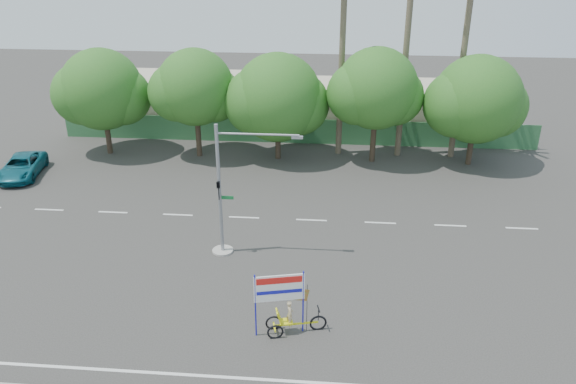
{
  "coord_description": "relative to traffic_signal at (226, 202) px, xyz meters",
  "views": [
    {
      "loc": [
        3.15,
        -21.28,
        15.08
      ],
      "look_at": [
        0.94,
        4.17,
        3.5
      ],
      "focal_mm": 35.0,
      "sensor_mm": 36.0,
      "label": 1
    }
  ],
  "objects": [
    {
      "name": "palm_short",
      "position": [
        5.7,
        15.52,
        5.94
      ],
      "size": [
        3.73,
        3.79,
        14.45
      ],
      "color": "#70604C",
      "rests_on": "ground"
    },
    {
      "name": "tree_center",
      "position": [
        1.14,
        14.02,
        1.55
      ],
      "size": [
        7.62,
        6.4,
        7.85
      ],
      "color": "#473828",
      "rests_on": "ground"
    },
    {
      "name": "trike_billboard",
      "position": [
        3.64,
        -6.34,
        -1.72
      ],
      "size": [
        2.98,
        1.08,
        2.99
      ],
      "rotation": [
        0.0,
        0.0,
        0.23
      ],
      "color": "black",
      "rests_on": "ground"
    },
    {
      "name": "palm_tall",
      "position": [
        10.2,
        15.52,
        7.55
      ],
      "size": [
        3.73,
        3.79,
        17.45
      ],
      "color": "#70604C",
      "rests_on": "ground"
    },
    {
      "name": "fence",
      "position": [
        2.2,
        17.52,
        -1.92
      ],
      "size": [
        38.0,
        0.08,
        2.0
      ],
      "primitive_type": "cube",
      "color": "#336B3D",
      "rests_on": "ground"
    },
    {
      "name": "tree_far_left",
      "position": [
        -11.85,
        14.02,
        1.84
      ],
      "size": [
        7.14,
        6.0,
        7.96
      ],
      "color": "#473828",
      "rests_on": "ground"
    },
    {
      "name": "traffic_signal",
      "position": [
        0.0,
        0.0,
        0.0
      ],
      "size": [
        4.72,
        1.1,
        7.0
      ],
      "color": "gray",
      "rests_on": "ground"
    },
    {
      "name": "building_right",
      "position": [
        10.2,
        22.02,
        -1.12
      ],
      "size": [
        14.0,
        8.0,
        3.6
      ],
      "primitive_type": "cube",
      "color": "beige",
      "rests_on": "ground"
    },
    {
      "name": "pickup_truck",
      "position": [
        -16.1,
        9.02,
        -2.22
      ],
      "size": [
        3.23,
        5.39,
        1.4
      ],
      "primitive_type": "imported",
      "rotation": [
        0.0,
        0.0,
        0.19
      ],
      "color": "#0E5968",
      "rests_on": "ground"
    },
    {
      "name": "tree_left",
      "position": [
        -4.85,
        14.02,
        2.14
      ],
      "size": [
        6.66,
        5.6,
        8.07
      ],
      "color": "#473828",
      "rests_on": "ground"
    },
    {
      "name": "ground",
      "position": [
        2.2,
        -3.98,
        -2.92
      ],
      "size": [
        120.0,
        120.0,
        0.0
      ],
      "primitive_type": "plane",
      "color": "#33302D",
      "rests_on": "ground"
    },
    {
      "name": "palm_mid",
      "position": [
        14.2,
        15.52,
        6.48
      ],
      "size": [
        3.73,
        3.79,
        15.45
      ],
      "color": "#70604C",
      "rests_on": "ground"
    },
    {
      "name": "tree_far_right",
      "position": [
        15.15,
        14.02,
        1.73
      ],
      "size": [
        7.38,
        6.2,
        7.94
      ],
      "color": "#473828",
      "rests_on": "ground"
    },
    {
      "name": "building_left",
      "position": [
        -7.8,
        22.02,
        -0.92
      ],
      "size": [
        12.0,
        8.0,
        4.0
      ],
      "primitive_type": "cube",
      "color": "beige",
      "rests_on": "ground"
    },
    {
      "name": "tree_right",
      "position": [
        8.15,
        14.02,
        2.32
      ],
      "size": [
        6.9,
        5.8,
        8.36
      ],
      "color": "#473828",
      "rests_on": "ground"
    }
  ]
}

